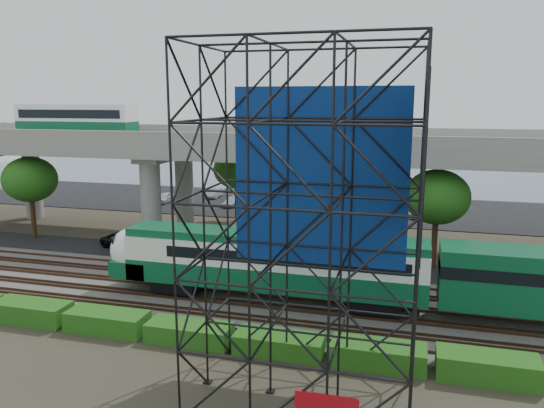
% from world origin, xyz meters
% --- Properties ---
extents(ground, '(140.00, 140.00, 0.00)m').
position_xyz_m(ground, '(0.00, 0.00, 0.00)').
color(ground, '#474233').
rests_on(ground, ground).
extents(ballast_bed, '(90.00, 12.00, 0.20)m').
position_xyz_m(ballast_bed, '(0.00, 2.00, 0.10)').
color(ballast_bed, slate).
rests_on(ballast_bed, ground).
extents(service_road, '(90.00, 5.00, 0.08)m').
position_xyz_m(service_road, '(0.00, 10.50, 0.04)').
color(service_road, black).
rests_on(service_road, ground).
extents(parking_lot, '(90.00, 18.00, 0.08)m').
position_xyz_m(parking_lot, '(0.00, 34.00, 0.04)').
color(parking_lot, black).
rests_on(parking_lot, ground).
extents(harbor_water, '(140.00, 40.00, 0.03)m').
position_xyz_m(harbor_water, '(0.00, 56.00, 0.01)').
color(harbor_water, '#3F5267').
rests_on(harbor_water, ground).
extents(rail_tracks, '(90.00, 9.52, 0.16)m').
position_xyz_m(rail_tracks, '(0.00, 2.00, 0.28)').
color(rail_tracks, '#472D1E').
rests_on(rail_tracks, ballast_bed).
extents(commuter_train, '(29.30, 3.06, 4.30)m').
position_xyz_m(commuter_train, '(6.04, 2.00, 2.88)').
color(commuter_train, black).
rests_on(commuter_train, rail_tracks).
extents(overpass, '(80.00, 12.00, 12.40)m').
position_xyz_m(overpass, '(-1.42, 16.00, 8.21)').
color(overpass, '#9E9B93').
rests_on(overpass, ground).
extents(scaffold_tower, '(9.36, 6.36, 15.00)m').
position_xyz_m(scaffold_tower, '(8.06, -7.98, 7.47)').
color(scaffold_tower, black).
rests_on(scaffold_tower, ground).
extents(hedge_strip, '(34.60, 1.80, 1.20)m').
position_xyz_m(hedge_strip, '(1.01, -4.30, 0.56)').
color(hedge_strip, '#184F12').
rests_on(hedge_strip, ground).
extents(trees, '(40.94, 16.94, 7.69)m').
position_xyz_m(trees, '(-4.67, 16.17, 5.57)').
color(trees, '#382314').
rests_on(trees, ground).
extents(suv, '(4.98, 3.03, 1.29)m').
position_xyz_m(suv, '(-11.77, 11.08, 0.72)').
color(suv, black).
rests_on(suv, service_road).
extents(parked_cars, '(35.87, 9.44, 1.26)m').
position_xyz_m(parked_cars, '(-0.38, 33.45, 0.67)').
color(parked_cars, silver).
rests_on(parked_cars, parking_lot).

